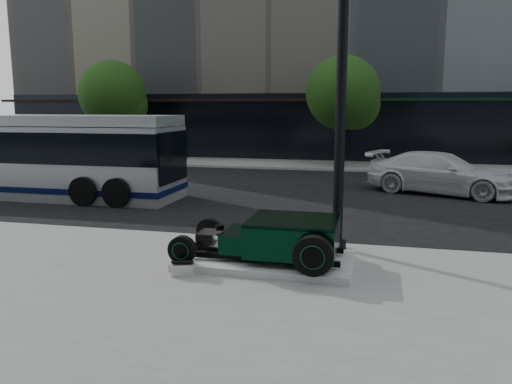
% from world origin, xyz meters
% --- Properties ---
extents(ground, '(120.00, 120.00, 0.00)m').
position_xyz_m(ground, '(0.00, 0.00, 0.00)').
color(ground, black).
rests_on(ground, ground).
extents(sidewalk_far, '(70.00, 4.00, 0.12)m').
position_xyz_m(sidewalk_far, '(0.00, 14.00, 0.06)').
color(sidewalk_far, gray).
rests_on(sidewalk_far, ground).
extents(street_trees, '(29.80, 3.80, 5.70)m').
position_xyz_m(street_trees, '(1.15, 13.07, 3.77)').
color(street_trees, black).
rests_on(street_trees, sidewalk_far).
extents(display_plinth, '(3.40, 1.80, 0.15)m').
position_xyz_m(display_plinth, '(0.72, -3.93, 0.20)').
color(display_plinth, silver).
rests_on(display_plinth, sidewalk_near).
extents(hot_rod, '(3.22, 2.00, 0.81)m').
position_xyz_m(hot_rod, '(1.05, -3.93, 0.70)').
color(hot_rod, black).
rests_on(hot_rod, display_plinth).
extents(info_plaque, '(0.47, 0.41, 0.31)m').
position_xyz_m(info_plaque, '(-0.65, -4.90, 0.24)').
color(info_plaque, silver).
rests_on(info_plaque, sidewalk_near).
extents(lamppost, '(0.40, 0.40, 7.36)m').
position_xyz_m(lamppost, '(2.01, -2.45, 3.52)').
color(lamppost, black).
rests_on(lamppost, sidewalk_near).
extents(transit_bus, '(12.12, 2.88, 2.92)m').
position_xyz_m(transit_bus, '(-9.89, 2.37, 1.49)').
color(transit_bus, '#B2B8BC').
rests_on(transit_bus, ground).
extents(white_sedan, '(5.74, 3.92, 1.54)m').
position_xyz_m(white_sedan, '(5.15, 6.28, 0.77)').
color(white_sedan, silver).
rests_on(white_sedan, ground).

